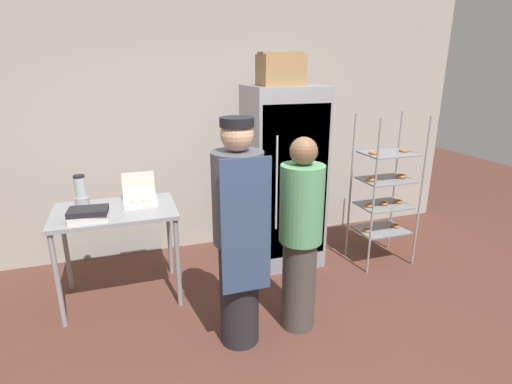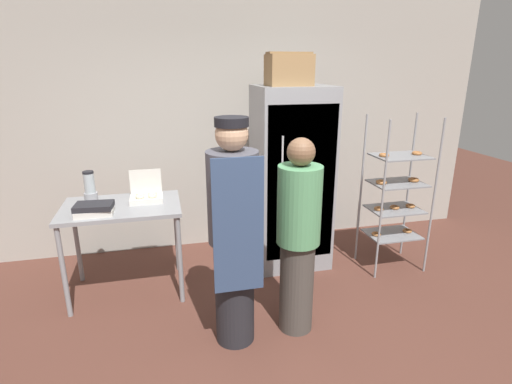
{
  "view_description": "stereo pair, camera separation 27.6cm",
  "coord_description": "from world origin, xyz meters",
  "px_view_note": "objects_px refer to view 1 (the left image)",
  "views": [
    {
      "loc": [
        -1.01,
        -2.22,
        2.11
      ],
      "look_at": [
        -0.01,
        0.75,
        1.11
      ],
      "focal_mm": 28.0,
      "sensor_mm": 36.0,
      "label": 1
    },
    {
      "loc": [
        -0.74,
        -2.3,
        2.11
      ],
      "look_at": [
        -0.01,
        0.75,
        1.11
      ],
      "focal_mm": 28.0,
      "sensor_mm": 36.0,
      "label": 2
    }
  ],
  "objects_px": {
    "binder_stack": "(88,214)",
    "baking_rack": "(385,192)",
    "person_baker": "(239,234)",
    "person_customer": "(301,236)",
    "blender_pitcher": "(81,194)",
    "refrigerator": "(283,178)",
    "donut_box": "(140,199)",
    "cardboard_storage_box": "(281,70)"
  },
  "relations": [
    {
      "from": "baking_rack",
      "to": "person_customer",
      "type": "xyz_separation_m",
      "value": [
        -1.36,
        -0.8,
        0.02
      ]
    },
    {
      "from": "blender_pitcher",
      "to": "person_baker",
      "type": "bearing_deg",
      "value": -43.64
    },
    {
      "from": "baking_rack",
      "to": "cardboard_storage_box",
      "type": "height_order",
      "value": "cardboard_storage_box"
    },
    {
      "from": "binder_stack",
      "to": "person_baker",
      "type": "distance_m",
      "value": 1.31
    },
    {
      "from": "blender_pitcher",
      "to": "binder_stack",
      "type": "relative_size",
      "value": 0.93
    },
    {
      "from": "baking_rack",
      "to": "binder_stack",
      "type": "bearing_deg",
      "value": -178.48
    },
    {
      "from": "refrigerator",
      "to": "cardboard_storage_box",
      "type": "xyz_separation_m",
      "value": [
        -0.08,
        -0.08,
        1.11
      ]
    },
    {
      "from": "cardboard_storage_box",
      "to": "person_customer",
      "type": "height_order",
      "value": "cardboard_storage_box"
    },
    {
      "from": "refrigerator",
      "to": "baking_rack",
      "type": "xyz_separation_m",
      "value": [
        1.04,
        -0.37,
        -0.15
      ]
    },
    {
      "from": "cardboard_storage_box",
      "to": "person_customer",
      "type": "relative_size",
      "value": 0.26
    },
    {
      "from": "baking_rack",
      "to": "donut_box",
      "type": "height_order",
      "value": "baking_rack"
    },
    {
      "from": "cardboard_storage_box",
      "to": "person_baker",
      "type": "distance_m",
      "value": 1.78
    },
    {
      "from": "refrigerator",
      "to": "blender_pitcher",
      "type": "relative_size",
      "value": 6.33
    },
    {
      "from": "refrigerator",
      "to": "person_customer",
      "type": "xyz_separation_m",
      "value": [
        -0.33,
        -1.17,
        -0.14
      ]
    },
    {
      "from": "refrigerator",
      "to": "person_customer",
      "type": "height_order",
      "value": "refrigerator"
    },
    {
      "from": "baking_rack",
      "to": "blender_pitcher",
      "type": "distance_m",
      "value": 3.04
    },
    {
      "from": "person_customer",
      "to": "cardboard_storage_box",
      "type": "bearing_deg",
      "value": 77.31
    },
    {
      "from": "blender_pitcher",
      "to": "cardboard_storage_box",
      "type": "relative_size",
      "value": 0.71
    },
    {
      "from": "donut_box",
      "to": "cardboard_storage_box",
      "type": "xyz_separation_m",
      "value": [
        1.41,
        0.1,
        1.14
      ]
    },
    {
      "from": "baking_rack",
      "to": "binder_stack",
      "type": "xyz_separation_m",
      "value": [
        -2.96,
        -0.08,
        0.13
      ]
    },
    {
      "from": "refrigerator",
      "to": "binder_stack",
      "type": "xyz_separation_m",
      "value": [
        -1.92,
        -0.45,
        -0.02
      ]
    },
    {
      "from": "binder_stack",
      "to": "person_customer",
      "type": "xyz_separation_m",
      "value": [
        1.59,
        -0.72,
        -0.11
      ]
    },
    {
      "from": "cardboard_storage_box",
      "to": "donut_box",
      "type": "bearing_deg",
      "value": -176.13
    },
    {
      "from": "refrigerator",
      "to": "baking_rack",
      "type": "relative_size",
      "value": 1.17
    },
    {
      "from": "refrigerator",
      "to": "donut_box",
      "type": "bearing_deg",
      "value": -173.32
    },
    {
      "from": "donut_box",
      "to": "blender_pitcher",
      "type": "height_order",
      "value": "blender_pitcher"
    },
    {
      "from": "donut_box",
      "to": "person_baker",
      "type": "height_order",
      "value": "person_baker"
    },
    {
      "from": "refrigerator",
      "to": "person_customer",
      "type": "relative_size",
      "value": 1.19
    },
    {
      "from": "person_baker",
      "to": "binder_stack",
      "type": "bearing_deg",
      "value": 144.94
    },
    {
      "from": "binder_stack",
      "to": "person_customer",
      "type": "relative_size",
      "value": 0.2
    },
    {
      "from": "baking_rack",
      "to": "blender_pitcher",
      "type": "xyz_separation_m",
      "value": [
        -3.03,
        0.26,
        0.21
      ]
    },
    {
      "from": "binder_stack",
      "to": "baking_rack",
      "type": "bearing_deg",
      "value": 1.52
    },
    {
      "from": "donut_box",
      "to": "binder_stack",
      "type": "xyz_separation_m",
      "value": [
        -0.43,
        -0.27,
        0.0
      ]
    },
    {
      "from": "refrigerator",
      "to": "person_baker",
      "type": "distance_m",
      "value": 1.47
    },
    {
      "from": "binder_stack",
      "to": "person_baker",
      "type": "relative_size",
      "value": 0.18
    },
    {
      "from": "donut_box",
      "to": "person_customer",
      "type": "distance_m",
      "value": 1.54
    },
    {
      "from": "cardboard_storage_box",
      "to": "blender_pitcher",
      "type": "bearing_deg",
      "value": -179.05
    },
    {
      "from": "refrigerator",
      "to": "binder_stack",
      "type": "height_order",
      "value": "refrigerator"
    },
    {
      "from": "person_baker",
      "to": "person_customer",
      "type": "distance_m",
      "value": 0.53
    },
    {
      "from": "refrigerator",
      "to": "donut_box",
      "type": "height_order",
      "value": "refrigerator"
    },
    {
      "from": "baking_rack",
      "to": "person_baker",
      "type": "relative_size",
      "value": 0.92
    },
    {
      "from": "binder_stack",
      "to": "person_baker",
      "type": "height_order",
      "value": "person_baker"
    }
  ]
}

